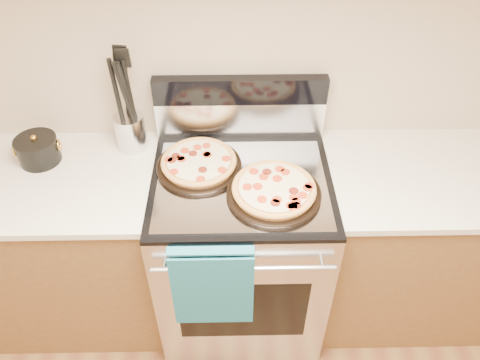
{
  "coord_description": "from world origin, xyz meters",
  "views": [
    {
      "loc": [
        -0.03,
        0.2,
        2.24
      ],
      "look_at": [
        -0.01,
        1.55,
        1.0
      ],
      "focal_mm": 35.0,
      "sensor_mm": 36.0,
      "label": 1
    }
  ],
  "objects_px": {
    "utensil_crock": "(131,132)",
    "saucepan": "(38,151)",
    "range_body": "(241,250)",
    "pepperoni_pizza_back": "(199,163)",
    "pepperoni_pizza_front": "(274,190)"
  },
  "relations": [
    {
      "from": "range_body",
      "to": "utensil_crock",
      "type": "relative_size",
      "value": 5.4
    },
    {
      "from": "pepperoni_pizza_front",
      "to": "utensil_crock",
      "type": "height_order",
      "value": "utensil_crock"
    },
    {
      "from": "utensil_crock",
      "to": "pepperoni_pizza_front",
      "type": "bearing_deg",
      "value": -29.18
    },
    {
      "from": "range_body",
      "to": "pepperoni_pizza_back",
      "type": "relative_size",
      "value": 2.51
    },
    {
      "from": "pepperoni_pizza_front",
      "to": "saucepan",
      "type": "distance_m",
      "value": 1.04
    },
    {
      "from": "range_body",
      "to": "pepperoni_pizza_front",
      "type": "distance_m",
      "value": 0.53
    },
    {
      "from": "pepperoni_pizza_back",
      "to": "pepperoni_pizza_front",
      "type": "xyz_separation_m",
      "value": [
        0.31,
        -0.17,
        0.0
      ]
    },
    {
      "from": "saucepan",
      "to": "range_body",
      "type": "bearing_deg",
      "value": -9.6
    },
    {
      "from": "utensil_crock",
      "to": "saucepan",
      "type": "bearing_deg",
      "value": -166.87
    },
    {
      "from": "pepperoni_pizza_front",
      "to": "saucepan",
      "type": "height_order",
      "value": "saucepan"
    },
    {
      "from": "range_body",
      "to": "pepperoni_pizza_back",
      "type": "height_order",
      "value": "pepperoni_pizza_back"
    },
    {
      "from": "saucepan",
      "to": "pepperoni_pizza_back",
      "type": "bearing_deg",
      "value": -6.43
    },
    {
      "from": "saucepan",
      "to": "pepperoni_pizza_front",
      "type": "bearing_deg",
      "value": -14.12
    },
    {
      "from": "pepperoni_pizza_front",
      "to": "saucepan",
      "type": "xyz_separation_m",
      "value": [
        -1.01,
        0.25,
        0.01
      ]
    },
    {
      "from": "pepperoni_pizza_back",
      "to": "pepperoni_pizza_front",
      "type": "bearing_deg",
      "value": -29.6
    }
  ]
}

